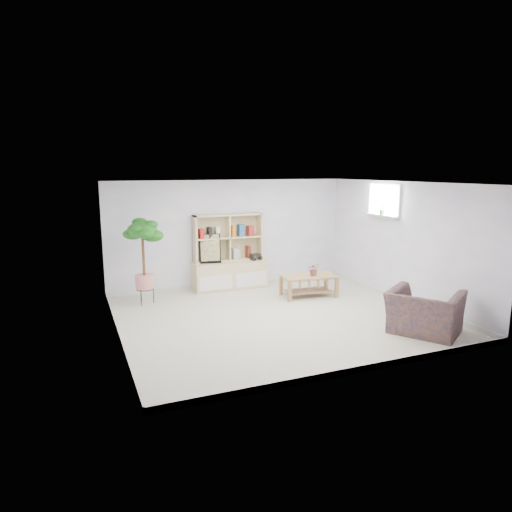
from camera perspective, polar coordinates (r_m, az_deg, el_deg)
name	(u,v)px	position (r m, az deg, el deg)	size (l,w,h in m)	color
floor	(276,317)	(8.32, 2.55, -7.65)	(5.50, 5.00, 0.01)	beige
ceiling	(277,183)	(7.89, 2.70, 9.11)	(5.50, 5.00, 0.01)	silver
walls	(277,252)	(8.02, 2.62, 0.50)	(5.51, 5.01, 2.40)	silver
baseboard	(276,315)	(8.30, 2.56, -7.33)	(5.50, 5.00, 0.10)	silver
window	(385,200)	(9.86, 15.77, 6.73)	(0.10, 0.98, 0.68)	#CFE8FF
window_sill	(381,216)	(9.85, 15.40, 4.88)	(0.14, 1.00, 0.04)	silver
storage_unit	(230,252)	(10.09, -3.30, 0.50)	(1.66, 0.56, 1.66)	beige
poster	(210,249)	(9.91, -5.77, 0.93)	(0.46, 0.11, 0.64)	yellow
toy_truck	(255,256)	(10.23, -0.07, -0.06)	(0.30, 0.21, 0.16)	black
coffee_table	(309,286)	(9.64, 6.59, -3.72)	(1.10, 0.60, 0.45)	olive
table_plant	(314,269)	(9.54, 7.25, -1.66)	(0.25, 0.21, 0.27)	#20601E
floor_tree	(144,262)	(9.20, -13.87, -0.68)	(0.63, 0.63, 1.70)	#225A18
armchair	(425,309)	(7.90, 20.33, -6.27)	(1.09, 0.95, 0.81)	#101B3E
sill_plant	(382,209)	(9.83, 15.50, 5.63)	(0.12, 0.10, 0.22)	#225A18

